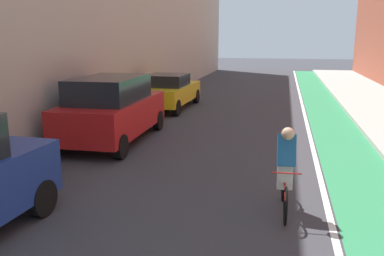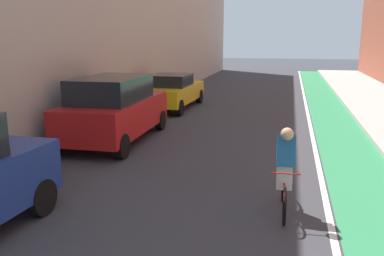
% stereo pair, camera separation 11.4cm
% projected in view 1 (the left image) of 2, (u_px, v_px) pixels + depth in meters
% --- Properties ---
extents(ground_plane, '(93.44, 93.44, 0.00)m').
position_uv_depth(ground_plane, '(240.00, 113.00, 17.21)').
color(ground_plane, '#38383D').
extents(bike_lane_paint, '(1.60, 42.47, 0.00)m').
position_uv_depth(bike_lane_paint, '(324.00, 108.00, 18.36)').
color(bike_lane_paint, '#2D8451').
rests_on(bike_lane_paint, ground).
extents(lane_divider_stripe, '(0.12, 42.47, 0.00)m').
position_uv_depth(lane_divider_stripe, '(303.00, 108.00, 18.55)').
color(lane_divider_stripe, white).
rests_on(lane_divider_stripe, ground).
extents(parked_suv_red, '(2.07, 4.66, 1.98)m').
position_uv_depth(parked_suv_red, '(112.00, 109.00, 12.33)').
color(parked_suv_red, red).
rests_on(parked_suv_red, ground).
extents(parked_sedan_yellow_cab, '(2.01, 4.58, 1.53)m').
position_uv_depth(parked_sedan_yellow_cab, '(168.00, 91.00, 18.24)').
color(parked_sedan_yellow_cab, yellow).
rests_on(parked_sedan_yellow_cab, ground).
extents(cyclist_mid, '(0.48, 1.71, 1.61)m').
position_uv_depth(cyclist_mid, '(286.00, 167.00, 7.34)').
color(cyclist_mid, black).
rests_on(cyclist_mid, ground).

